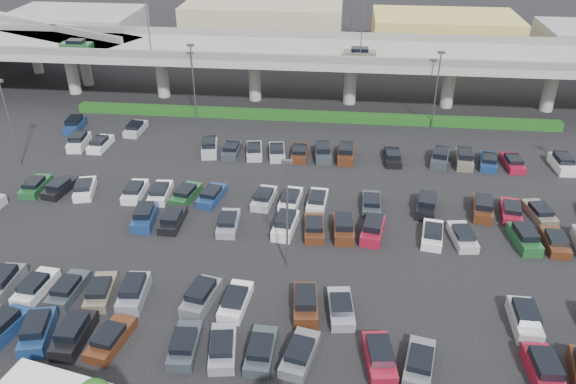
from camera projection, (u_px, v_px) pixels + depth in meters
The scene contains 7 objects.
ground at pixel (296, 217), 55.68m from camera, with size 280.00×280.00×0.00m, color black.
overpass at pixel (315, 55), 79.79m from camera, with size 150.00×13.00×15.80m.
on_ramp at pixel (10, 28), 94.01m from camera, with size 50.93×30.13×8.80m.
hedge at pixel (312, 116), 76.95m from camera, with size 66.00×1.60×1.10m, color #183C11.
parked_cars at pixel (291, 232), 52.17m from camera, with size 62.99×41.63×1.67m.
light_poles at pixel (256, 150), 54.66m from camera, with size 66.90×48.38×10.30m.
distant_buildings at pixel (391, 29), 105.98m from camera, with size 138.00×24.00×9.00m.
Camera 1 is at (4.10, -46.84, 29.93)m, focal length 35.00 mm.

